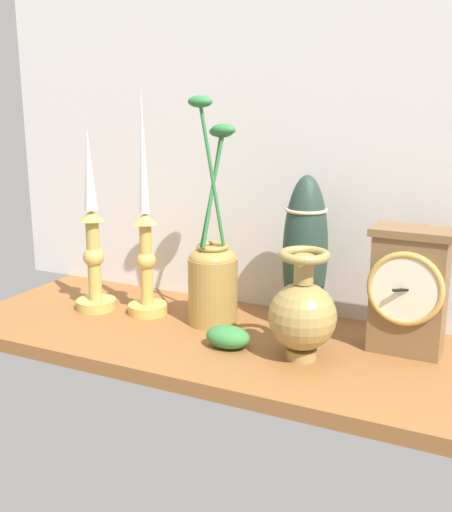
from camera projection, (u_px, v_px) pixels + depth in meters
The scene contains 9 objects.
ground_plane at pixel (236, 344), 107.62cm from camera, with size 100.00×36.00×2.40cm, color brown.
back_wall at pixel (281, 135), 115.24cm from camera, with size 120.00×2.00×65.00cm, color silver.
mantel_clock at pixel (409, 290), 99.16cm from camera, with size 12.47×8.96×20.01cm.
candlestick_tall_left at pixel (146, 248), 116.05cm from camera, with size 7.26×7.26×40.71cm.
candlestick_tall_center at pixel (93, 247), 118.76cm from camera, with size 7.51×7.51×33.81cm.
brass_vase_bulbous at pixel (303, 312), 97.27cm from camera, with size 10.54×10.54×17.24cm.
brass_vase_jar at pixel (213, 272), 112.05cm from camera, with size 8.75×8.75×39.55cm.
tall_ceramic_vase at pixel (305, 252), 108.94cm from camera, with size 7.71×7.71×26.79cm.
ivy_sprig at pixel (228, 337), 102.84cm from camera, with size 7.49×5.24×3.64cm.
Camera 1 is at (42.86, -90.87, 40.21)cm, focal length 44.80 mm.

